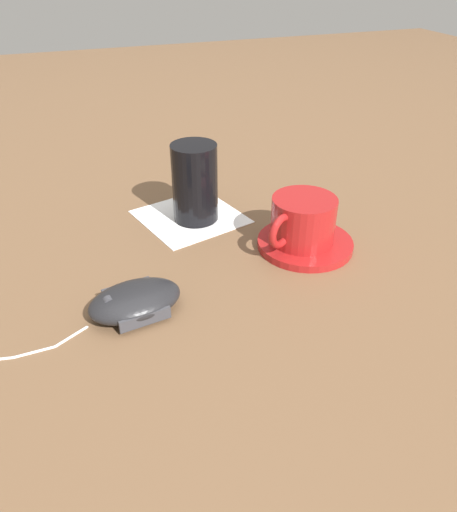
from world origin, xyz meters
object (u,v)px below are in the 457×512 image
at_px(drinking_glass, 196,183).
at_px(computer_mouse, 135,301).
at_px(coffee_cup, 302,220).
at_px(saucer, 305,243).

bearing_deg(drinking_glass, computer_mouse, -34.44).
bearing_deg(drinking_glass, coffee_cup, 41.37).
bearing_deg(saucer, coffee_cup, -109.03).
height_order(saucer, drinking_glass, drinking_glass).
relative_size(coffee_cup, drinking_glass, 0.95).
relative_size(saucer, drinking_glass, 1.14).
height_order(coffee_cup, computer_mouse, coffee_cup).
bearing_deg(computer_mouse, coffee_cup, 105.00).
bearing_deg(computer_mouse, drinking_glass, 145.56).
xyz_separation_m(coffee_cup, computer_mouse, (0.06, -0.24, -0.03)).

